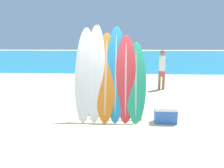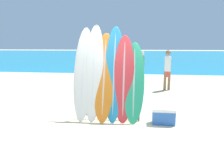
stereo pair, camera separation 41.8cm
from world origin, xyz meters
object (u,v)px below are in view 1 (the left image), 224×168
object	(u,v)px
surfboard_rack	(110,104)
person_far_right	(135,64)
surfboard_slot_2	(106,77)
person_near_water	(108,63)
person_mid_beach	(86,66)
surfboard_slot_3	(116,73)
surfboard_slot_4	(126,78)
surfboard_slot_1	(95,72)
surfboard_slot_5	(136,82)
person_far_left	(162,68)
cooler_box	(165,115)
surfboard_slot_0	(85,74)

from	to	relation	value
surfboard_rack	person_far_right	size ratio (longest dim) A/B	1.05
surfboard_slot_2	person_near_water	bearing A→B (deg)	94.41
surfboard_slot_2	person_mid_beach	bearing A→B (deg)	105.21
person_near_water	surfboard_rack	bearing A→B (deg)	155.21
surfboard_slot_3	person_mid_beach	distance (m)	6.06
surfboard_slot_4	surfboard_slot_1	bearing A→B (deg)	176.15
surfboard_slot_2	surfboard_slot_4	world-z (taller)	surfboard_slot_2
surfboard_slot_5	person_mid_beach	world-z (taller)	surfboard_slot_5
surfboard_slot_2	surfboard_rack	bearing A→B (deg)	-39.05
surfboard_slot_5	person_near_water	world-z (taller)	surfboard_slot_5
surfboard_slot_3	person_near_water	world-z (taller)	surfboard_slot_3
person_far_right	person_far_left	bearing A→B (deg)	-122.52
cooler_box	surfboard_slot_4	bearing A→B (deg)	170.46
surfboard_slot_0	person_far_right	bearing A→B (deg)	77.23
person_mid_beach	person_far_right	distance (m)	2.99
person_mid_beach	cooler_box	world-z (taller)	person_mid_beach
surfboard_slot_4	person_far_right	distance (m)	7.25
surfboard_slot_3	person_mid_beach	bearing A→B (deg)	107.66
person_far_right	surfboard_slot_5	bearing A→B (deg)	-143.83
person_far_right	surfboard_slot_2	bearing A→B (deg)	-150.07
surfboard_slot_0	person_mid_beach	size ratio (longest dim) A/B	1.54
surfboard_slot_0	surfboard_slot_4	world-z (taller)	surfboard_slot_0
surfboard_slot_1	person_far_right	xyz separation A→B (m)	(1.34, 7.18, -0.40)
person_mid_beach	cooler_box	xyz separation A→B (m)	(3.13, -5.99, -0.67)
surfboard_slot_5	person_far_left	world-z (taller)	surfboard_slot_5
surfboard_slot_1	person_far_left	world-z (taller)	surfboard_slot_1
surfboard_rack	surfboard_slot_4	size ratio (longest dim) A/B	0.74
surfboard_slot_0	person_far_right	distance (m)	7.37
surfboard_slot_4	person_near_water	distance (m)	6.61
person_far_right	surfboard_rack	bearing A→B (deg)	-149.05
person_far_left	surfboard_slot_3	bearing A→B (deg)	-117.18
surfboard_rack	cooler_box	distance (m)	1.46
person_near_water	cooler_box	size ratio (longest dim) A/B	3.07
surfboard_slot_5	person_mid_beach	bearing A→B (deg)	112.04
surfboard_slot_5	person_near_water	xyz separation A→B (m)	(-1.29, 6.54, -0.06)
person_near_water	person_mid_beach	bearing A→B (deg)	93.23
surfboard_slot_1	surfboard_slot_2	distance (m)	0.30
surfboard_slot_0	person_far_left	size ratio (longest dim) A/B	1.40
surfboard_slot_1	person_far_right	size ratio (longest dim) A/B	1.60
surfboard_slot_3	surfboard_slot_4	size ratio (longest dim) A/B	1.11
surfboard_slot_1	person_near_water	bearing A→B (deg)	91.96
surfboard_rack	cooler_box	bearing A→B (deg)	-4.39
person_far_right	surfboard_slot_4	bearing A→B (deg)	-145.92
surfboard_slot_0	surfboard_slot_5	size ratio (longest dim) A/B	1.19
surfboard_slot_1	cooler_box	distance (m)	2.14
surfboard_slot_0	surfboard_slot_1	xyz separation A→B (m)	(0.29, -0.00, 0.04)
person_mid_beach	person_near_water	bearing A→B (deg)	122.57
surfboard_rack	cooler_box	world-z (taller)	surfboard_rack
surfboard_slot_3	surfboard_slot_4	distance (m)	0.29
surfboard_slot_3	person_far_left	distance (m)	4.51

